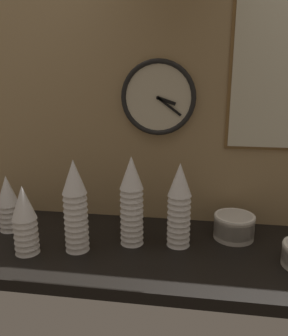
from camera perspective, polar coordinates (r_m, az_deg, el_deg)
The scene contains 9 objects.
ground_plane at distance 1.32m, azimuth 1.54°, elevation -13.15°, with size 1.60×0.56×0.04m, color black.
wall_tiled_back at distance 1.42m, azimuth 3.06°, elevation 11.94°, with size 1.60×0.03×1.05m.
cup_stack_center at distance 1.27m, azimuth -1.99°, elevation -5.30°, with size 0.08×0.08×0.33m.
cup_stack_left at distance 1.28m, azimuth -18.59°, elevation -7.90°, with size 0.08×0.08×0.24m.
cup_stack_center_left at distance 1.24m, azimuth -10.95°, elevation -6.01°, with size 0.08×0.08×0.33m.
cup_stack_center_right at distance 1.26m, azimuth 5.67°, elevation -5.94°, with size 0.08×0.08×0.31m.
cup_stack_far_left at distance 1.49m, azimuth -20.94°, elevation -5.28°, with size 0.08×0.08×0.22m.
bowl_stack_right at distance 1.39m, azimuth 14.25°, elevation -8.96°, with size 0.15×0.15×0.09m.
wall_clock at distance 1.40m, azimuth 2.31°, elevation 11.21°, with size 0.29×0.03×0.29m.
Camera 1 is at (0.14, -1.15, 0.62)m, focal length 38.00 mm.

